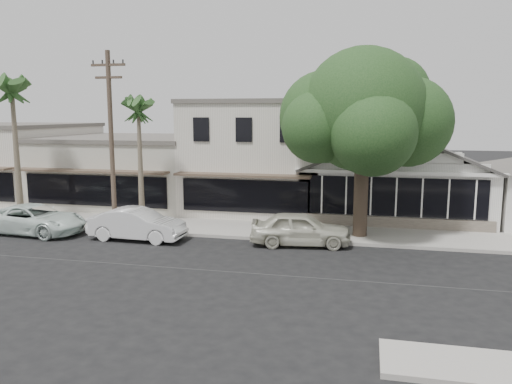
% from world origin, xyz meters
% --- Properties ---
extents(ground, '(140.00, 140.00, 0.00)m').
position_xyz_m(ground, '(0.00, 0.00, 0.00)').
color(ground, black).
rests_on(ground, ground).
extents(sidewalk_north, '(90.00, 3.50, 0.15)m').
position_xyz_m(sidewalk_north, '(-8.00, 6.75, 0.07)').
color(sidewalk_north, '#9E9991').
rests_on(sidewalk_north, ground).
extents(corner_shop, '(10.40, 8.60, 5.10)m').
position_xyz_m(corner_shop, '(5.00, 12.47, 2.62)').
color(corner_shop, white).
rests_on(corner_shop, ground).
extents(row_building_near, '(8.00, 10.00, 6.50)m').
position_xyz_m(row_building_near, '(-3.00, 13.50, 3.25)').
color(row_building_near, silver).
rests_on(row_building_near, ground).
extents(row_building_midnear, '(10.00, 10.00, 4.20)m').
position_xyz_m(row_building_midnear, '(-12.00, 13.50, 2.10)').
color(row_building_midnear, beige).
rests_on(row_building_midnear, ground).
extents(row_building_midfar, '(11.00, 10.00, 5.00)m').
position_xyz_m(row_building_midfar, '(-22.50, 13.50, 2.50)').
color(row_building_midfar, silver).
rests_on(row_building_midfar, ground).
extents(utility_pole, '(1.80, 0.24, 9.00)m').
position_xyz_m(utility_pole, '(-9.00, 5.20, 4.79)').
color(utility_pole, brown).
rests_on(utility_pole, ground).
extents(car_0, '(4.72, 2.37, 1.54)m').
position_xyz_m(car_0, '(0.64, 4.49, 0.77)').
color(car_0, beige).
rests_on(car_0, ground).
extents(car_1, '(4.64, 1.74, 1.51)m').
position_xyz_m(car_1, '(-7.05, 3.76, 0.76)').
color(car_1, silver).
rests_on(car_1, ground).
extents(car_2, '(5.41, 2.81, 1.46)m').
position_xyz_m(car_2, '(-12.64, 3.78, 0.73)').
color(car_2, silver).
rests_on(car_2, ground).
extents(shade_tree, '(8.13, 7.35, 9.02)m').
position_xyz_m(shade_tree, '(3.19, 6.62, 5.94)').
color(shade_tree, '#483A2C').
rests_on(shade_tree, ground).
extents(palm_east, '(2.92, 2.92, 7.15)m').
position_xyz_m(palm_east, '(-8.00, 6.27, 6.13)').
color(palm_east, '#726651').
rests_on(palm_east, ground).
extents(palm_mid, '(2.98, 2.98, 8.41)m').
position_xyz_m(palm_mid, '(-15.12, 5.96, 7.20)').
color(palm_mid, '#726651').
rests_on(palm_mid, ground).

